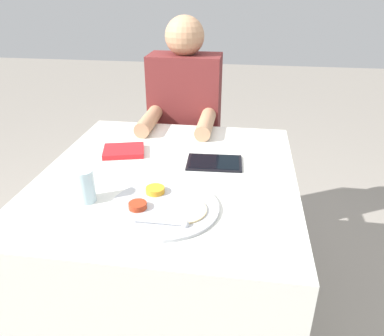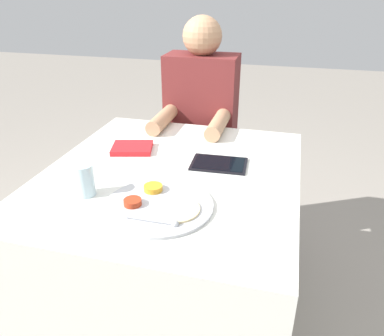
# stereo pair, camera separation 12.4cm
# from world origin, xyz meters

# --- Properties ---
(ground_plane) EXTENTS (12.00, 12.00, 0.00)m
(ground_plane) POSITION_xyz_m (0.00, 0.00, 0.00)
(ground_plane) COLOR gray
(dining_table) EXTENTS (0.91, 1.00, 0.78)m
(dining_table) POSITION_xyz_m (0.00, 0.00, 0.39)
(dining_table) COLOR silver
(dining_table) RESTS_ON ground_plane
(thali_tray) EXTENTS (0.33, 0.33, 0.03)m
(thali_tray) POSITION_xyz_m (0.04, -0.24, 0.79)
(thali_tray) COLOR #B7BABF
(thali_tray) RESTS_ON dining_table
(red_notebook) EXTENTS (0.19, 0.16, 0.02)m
(red_notebook) POSITION_xyz_m (-0.21, 0.14, 0.79)
(red_notebook) COLOR silver
(red_notebook) RESTS_ON dining_table
(tablet_device) EXTENTS (0.21, 0.15, 0.01)m
(tablet_device) POSITION_xyz_m (0.16, 0.10, 0.78)
(tablet_device) COLOR black
(tablet_device) RESTS_ON dining_table
(person_diner) EXTENTS (0.36, 0.48, 1.26)m
(person_diner) POSITION_xyz_m (-0.05, 0.66, 0.60)
(person_diner) COLOR black
(person_diner) RESTS_ON ground_plane
(drinking_glass) EXTENTS (0.06, 0.06, 0.11)m
(drinking_glass) POSITION_xyz_m (-0.21, -0.23, 0.83)
(drinking_glass) COLOR silver
(drinking_glass) RESTS_ON dining_table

